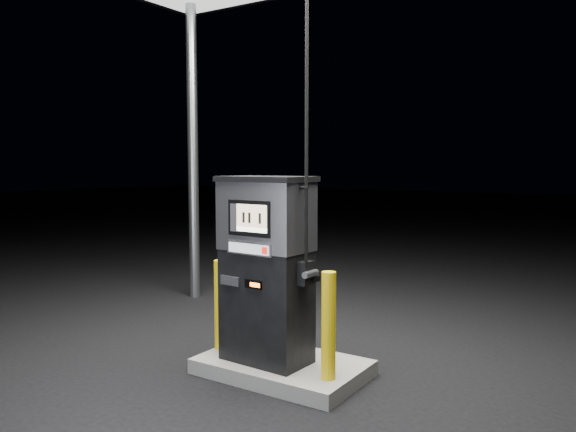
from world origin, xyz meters
The scene contains 5 objects.
ground centered at (0.00, 0.00, 0.00)m, with size 80.00×80.00×0.00m, color black.
pump_island centered at (0.00, 0.00, 0.07)m, with size 1.60×1.00×0.15m, color #5E5E5A.
fuel_dispenser centered at (-0.12, -0.10, 1.08)m, with size 1.01×0.58×3.76m.
bollard_left centered at (-0.74, -0.06, 0.62)m, with size 0.12×0.12×0.94m, color yellow.
bollard_right centered at (0.62, -0.19, 0.64)m, with size 0.13×0.13×0.98m, color yellow.
Camera 1 is at (3.00, -4.48, 2.06)m, focal length 35.00 mm.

